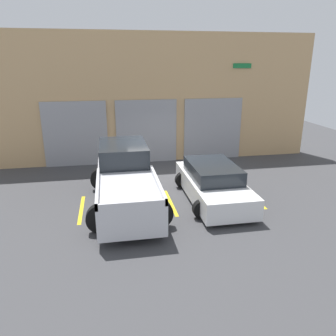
{
  "coord_description": "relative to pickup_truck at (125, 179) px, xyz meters",
  "views": [
    {
      "loc": [
        -1.98,
        -12.23,
        4.64
      ],
      "look_at": [
        0.0,
        -1.54,
        1.1
      ],
      "focal_mm": 35.0,
      "sensor_mm": 36.0,
      "label": 1
    }
  ],
  "objects": [
    {
      "name": "ground_plane",
      "position": [
        1.5,
        1.72,
        -0.86
      ],
      "size": [
        28.0,
        28.0,
        0.0
      ],
      "primitive_type": "plane",
      "color": "#3D3D3F"
    },
    {
      "name": "parking_stripe_far_left",
      "position": [
        -1.5,
        -0.32,
        -0.85
      ],
      "size": [
        0.12,
        2.2,
        0.01
      ],
      "primitive_type": "cube",
      "color": "gold",
      "rests_on": "ground"
    },
    {
      "name": "parking_stripe_left",
      "position": [
        1.5,
        -0.32,
        -0.85
      ],
      "size": [
        0.12,
        2.2,
        0.01
      ],
      "primitive_type": "cube",
      "color": "gold",
      "rests_on": "ground"
    },
    {
      "name": "shophouse_building",
      "position": [
        1.49,
        5.0,
        2.06
      ],
      "size": [
        15.95,
        0.68,
        5.94
      ],
      "color": "tan",
      "rests_on": "ground"
    },
    {
      "name": "sedan_white",
      "position": [
        3.0,
        -0.3,
        -0.25
      ],
      "size": [
        2.13,
        4.27,
        1.29
      ],
      "color": "white",
      "rests_on": "ground"
    },
    {
      "name": "parking_stripe_centre",
      "position": [
        4.5,
        -0.32,
        -0.85
      ],
      "size": [
        0.12,
        2.2,
        0.01
      ],
      "primitive_type": "cube",
      "color": "gold",
      "rests_on": "ground"
    },
    {
      "name": "pickup_truck",
      "position": [
        0.0,
        0.0,
        0.0
      ],
      "size": [
        2.49,
        5.37,
        1.82
      ],
      "color": "silver",
      "rests_on": "ground"
    }
  ]
}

